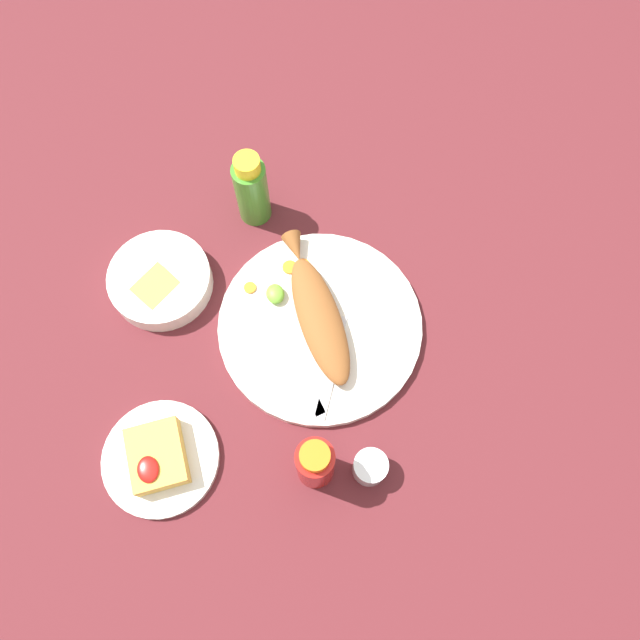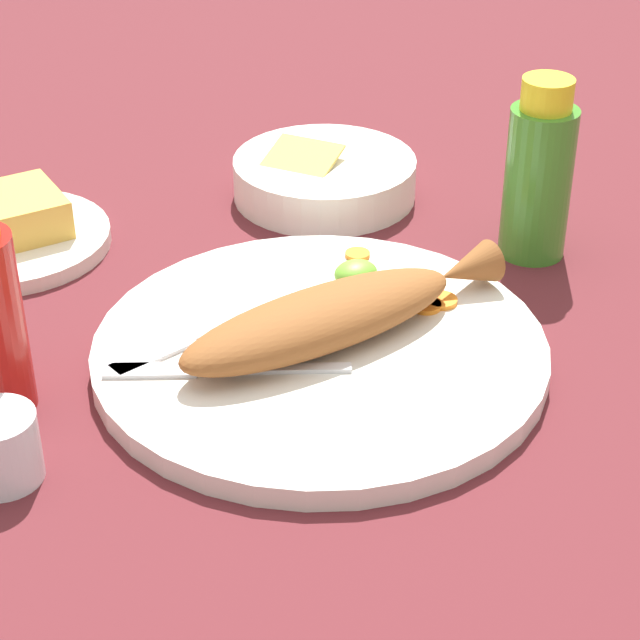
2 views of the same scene
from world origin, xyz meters
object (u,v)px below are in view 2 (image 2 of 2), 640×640
at_px(guacamole_bowl, 324,175).
at_px(salt_cup, 0,451).
at_px(main_plate, 320,352).
at_px(fork_near, 210,370).
at_px(side_plate_fries, 7,240).
at_px(fried_fish, 334,315).
at_px(fork_far, 201,334).
at_px(hot_sauce_bottle_green, 539,175).

bearing_deg(guacamole_bowl, salt_cup, 32.52).
xyz_separation_m(main_plate, fork_near, (0.09, -0.01, 0.01)).
height_order(main_plate, side_plate_fries, main_plate).
bearing_deg(fork_near, main_plate, -155.07).
height_order(fried_fish, salt_cup, fried_fish).
bearing_deg(fork_near, fork_far, -78.83).
bearing_deg(main_plate, fried_fish, -177.62).
bearing_deg(side_plate_fries, fried_fish, 118.05).
bearing_deg(main_plate, guacamole_bowl, -121.60).
height_order(main_plate, hot_sauce_bottle_green, hot_sauce_bottle_green).
height_order(fried_fish, side_plate_fries, fried_fish).
bearing_deg(salt_cup, fried_fish, -177.52).
relative_size(fried_fish, side_plate_fries, 1.55).
height_order(fork_far, salt_cup, salt_cup).
relative_size(hot_sauce_bottle_green, salt_cup, 3.01).
relative_size(fork_near, guacamole_bowl, 0.93).
bearing_deg(fork_far, main_plate, 134.19).
relative_size(fork_near, salt_cup, 3.06).
height_order(fork_near, hot_sauce_bottle_green, hot_sauce_bottle_green).
distance_m(fork_far, salt_cup, 0.19).
height_order(fork_far, side_plate_fries, fork_far).
xyz_separation_m(main_plate, salt_cup, (0.26, 0.01, 0.01)).
height_order(fork_far, guacamole_bowl, guacamole_bowl).
xyz_separation_m(main_plate, side_plate_fries, (0.15, -0.31, -0.00)).
xyz_separation_m(side_plate_fries, guacamole_bowl, (-0.31, 0.06, 0.02)).
bearing_deg(main_plate, fork_near, -4.38).
bearing_deg(fork_near, salt_cup, 35.58).
height_order(main_plate, fork_near, fork_near).
bearing_deg(guacamole_bowl, fork_near, 44.79).
bearing_deg(guacamole_bowl, side_plate_fries, -10.77).
xyz_separation_m(hot_sauce_bottle_green, side_plate_fries, (0.41, -0.25, -0.07)).
distance_m(fork_near, fork_far, 0.05).
distance_m(side_plate_fries, guacamole_bowl, 0.31).
height_order(main_plate, salt_cup, salt_cup).
xyz_separation_m(fork_near, salt_cup, (0.17, 0.02, 0.00)).
bearing_deg(hot_sauce_bottle_green, main_plate, 12.11).
bearing_deg(fried_fish, guacamole_bowl, -121.77).
height_order(fried_fish, fork_near, fried_fish).
xyz_separation_m(fried_fish, hot_sauce_bottle_green, (-0.24, -0.05, 0.04)).
relative_size(main_plate, salt_cup, 6.44).
relative_size(fried_fish, fork_near, 1.74).
distance_m(fried_fish, guacamole_bowl, 0.29).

